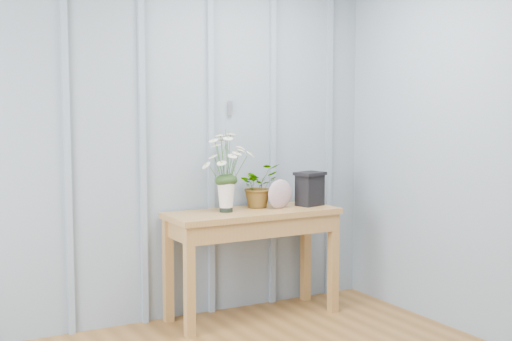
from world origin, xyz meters
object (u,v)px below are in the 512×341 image
daisy_vase (226,161)px  felt_disc_vessel (280,194)px  sideboard (252,227)px  carved_box (310,188)px

daisy_vase → felt_disc_vessel: bearing=-6.4°
sideboard → felt_disc_vessel: size_ratio=5.85×
daisy_vase → carved_box: 0.69m
sideboard → carved_box: bearing=-0.7°
sideboard → felt_disc_vessel: felt_disc_vessel is taller
daisy_vase → felt_disc_vessel: (0.40, -0.04, -0.25)m
felt_disc_vessel → daisy_vase: bearing=166.5°
sideboard → carved_box: (0.47, -0.01, 0.24)m
daisy_vase → sideboard: bearing=-7.5°
carved_box → felt_disc_vessel: bearing=-176.9°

